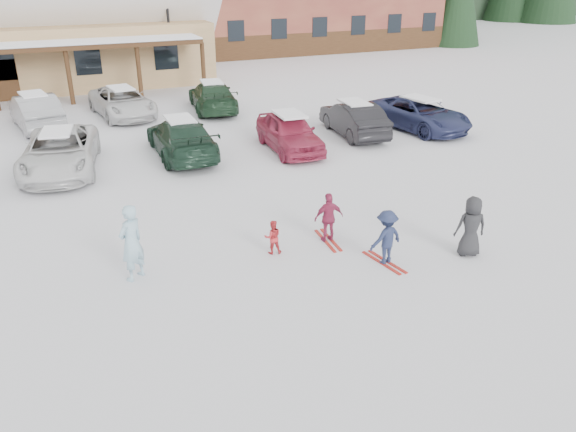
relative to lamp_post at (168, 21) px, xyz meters
name	(u,v)px	position (x,y,z in m)	size (l,w,h in m)	color
ground	(293,271)	(-2.58, -24.37, -3.67)	(160.00, 160.00, 0.00)	white
lamp_post	(168,21)	(0.00, 0.00, 0.00)	(0.50, 0.25, 6.52)	black
adult_skier	(131,243)	(-6.18, -23.20, -2.72)	(0.69, 0.45, 1.89)	#96BECF
toddler_red	(273,237)	(-2.69, -23.32, -3.21)	(0.45, 0.35, 0.92)	red
child_navy	(386,237)	(-0.31, -24.92, -2.96)	(0.92, 0.53, 1.42)	#1E2746
skis_child_navy	(384,262)	(-0.31, -24.92, -3.65)	(0.20, 1.40, 0.03)	#AD2018
child_magenta	(329,218)	(-1.05, -23.27, -2.97)	(0.81, 0.34, 1.38)	#9E294D
skis_child_magenta	(328,240)	(-1.05, -23.27, -3.65)	(0.20, 1.40, 0.03)	#AD2018
bystander_dark	(471,227)	(1.89, -25.39, -2.87)	(0.78, 0.51, 1.60)	#252628
parked_car_2	(60,151)	(-7.32, -14.49, -2.93)	(2.45, 5.32, 1.48)	silver
parked_car_3	(181,138)	(-2.92, -14.47, -2.93)	(2.05, 5.05, 1.47)	#1A3325
parked_car_4	(289,132)	(1.20, -15.44, -2.93)	(1.75, 4.35, 1.48)	#A82C4A
parked_car_5	(354,119)	(4.61, -14.58, -2.94)	(1.54, 4.41, 1.45)	black
parked_car_6	(419,114)	(7.77, -14.89, -2.96)	(2.33, 5.05, 1.40)	navy
parked_car_9	(36,111)	(-7.99, -7.92, -2.89)	(1.65, 4.74, 1.56)	#9D9EA1
parked_car_10	(122,102)	(-4.09, -7.25, -2.97)	(2.31, 5.02, 1.39)	silver
parked_car_11	(213,96)	(0.27, -7.84, -2.95)	(2.02, 4.97, 1.44)	#1D3A24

